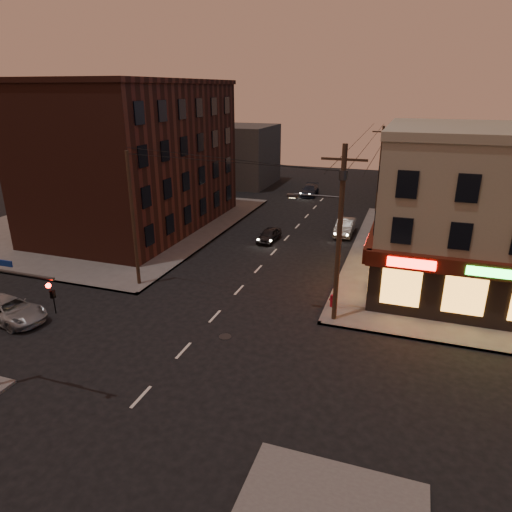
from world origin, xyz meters
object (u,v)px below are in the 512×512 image
at_px(sedan_near, 269,235).
at_px(sedan_far, 310,190).
at_px(suv_cross, 9,310).
at_px(fire_hydrant, 332,300).
at_px(sedan_mid, 345,227).

distance_m(sedan_near, sedan_far, 19.24).
height_order(suv_cross, fire_hydrant, suv_cross).
distance_m(suv_cross, fire_hydrant, 19.11).
distance_m(sedan_far, fire_hydrant, 31.59).
bearing_deg(sedan_near, suv_cross, -113.64).
bearing_deg(suv_cross, sedan_near, -19.97).
bearing_deg(suv_cross, sedan_mid, -26.86).
relative_size(sedan_far, fire_hydrant, 5.57).
xyz_separation_m(sedan_near, sedan_far, (-0.71, 19.23, 0.07)).
bearing_deg(sedan_mid, suv_cross, -124.81).
bearing_deg(sedan_far, sedan_near, -90.22).
xyz_separation_m(sedan_mid, sedan_far, (-6.74, 14.96, -0.07)).
bearing_deg(fire_hydrant, sedan_far, 105.31).
height_order(sedan_mid, fire_hydrant, sedan_mid).
xyz_separation_m(sedan_far, fire_hydrant, (8.34, -30.47, -0.06)).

